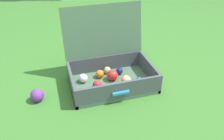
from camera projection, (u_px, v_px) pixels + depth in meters
name	position (u px, v px, depth m)	size (l,w,h in m)	color
ground_plane	(120.00, 89.00, 1.63)	(16.00, 16.00, 0.00)	#3D7A2D
open_suitcase	(109.00, 68.00, 1.65)	(0.57, 0.47, 0.51)	#4C7051
stray_ball_on_grass	(37.00, 95.00, 1.51)	(0.09, 0.09, 0.09)	purple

